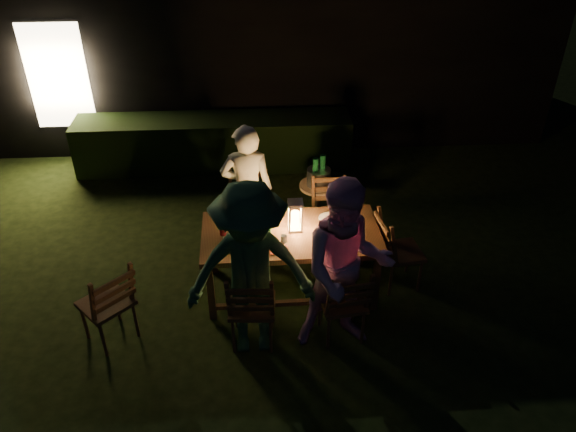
{
  "coord_description": "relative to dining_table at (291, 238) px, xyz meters",
  "views": [
    {
      "loc": [
        0.14,
        -4.2,
        4.27
      ],
      "look_at": [
        0.47,
        0.95,
        0.84
      ],
      "focal_mm": 35.0,
      "sensor_mm": 36.0,
      "label": 1
    }
  ],
  "objects": [
    {
      "name": "wineglass_a",
      "position": [
        -0.31,
        0.27,
        0.17
      ],
      "size": [
        0.06,
        0.06,
        0.18
      ],
      "primitive_type": null,
      "color": "#59070F",
      "rests_on": "dining_table"
    },
    {
      "name": "person_opp_right",
      "position": [
        0.47,
        -0.81,
        0.21
      ],
      "size": [
        0.92,
        0.73,
        1.87
      ],
      "primitive_type": "imported",
      "rotation": [
        0.0,
        0.0,
        0.02
      ],
      "color": "#E9A0D1",
      "rests_on": "ground"
    },
    {
      "name": "chair_near_right",
      "position": [
        0.47,
        -0.76,
        -0.42
      ],
      "size": [
        0.5,
        0.53,
        0.98
      ],
      "rotation": [
        0.0,
        0.0,
        0.14
      ],
      "color": "#532E1B",
      "rests_on": "ground"
    },
    {
      "name": "plate_far_right",
      "position": [
        0.45,
        0.23,
        0.09
      ],
      "size": [
        0.25,
        0.25,
        0.01
      ],
      "primitive_type": "cylinder",
      "color": "white",
      "rests_on": "dining_table"
    },
    {
      "name": "plate_near_left",
      "position": [
        -0.55,
        -0.23,
        0.09
      ],
      "size": [
        0.25,
        0.25,
        0.01
      ],
      "primitive_type": "cylinder",
      "color": "white",
      "rests_on": "dining_table"
    },
    {
      "name": "side_table",
      "position": [
        0.43,
        1.22,
        -0.14
      ],
      "size": [
        0.49,
        0.49,
        0.66
      ],
      "color": "#8C6546",
      "rests_on": "ground"
    },
    {
      "name": "person_opp_left",
      "position": [
        -0.43,
        -0.83,
        0.22
      ],
      "size": [
        1.23,
        0.72,
        1.89
      ],
      "primitive_type": "imported",
      "rotation": [
        0.0,
        0.0,
        0.02
      ],
      "color": "#2C5836",
      "rests_on": "ground"
    },
    {
      "name": "wineglass_d",
      "position": [
        0.62,
        0.19,
        0.17
      ],
      "size": [
        0.06,
        0.06,
        0.18
      ],
      "primitive_type": null,
      "color": "#59070F",
      "rests_on": "dining_table"
    },
    {
      "name": "bottle_bucket_a",
      "position": [
        0.38,
        1.18,
        0.1
      ],
      "size": [
        0.07,
        0.07,
        0.32
      ],
      "primitive_type": "cylinder",
      "color": "#0F471E",
      "rests_on": "side_table"
    },
    {
      "name": "plate_near_right",
      "position": [
        0.45,
        -0.21,
        0.09
      ],
      "size": [
        0.25,
        0.25,
        0.01
      ],
      "primitive_type": "cylinder",
      "color": "white",
      "rests_on": "dining_table"
    },
    {
      "name": "dining_table",
      "position": [
        0.0,
        0.0,
        0.0
      ],
      "size": [
        1.94,
        0.99,
        0.8
      ],
      "rotation": [
        0.0,
        0.0,
        0.02
      ],
      "color": "#532E1B",
      "rests_on": "ground"
    },
    {
      "name": "person_house_side",
      "position": [
        -0.47,
        0.81,
        0.13
      ],
      "size": [
        0.62,
        0.42,
        1.69
      ],
      "primitive_type": "imported",
      "rotation": [
        0.0,
        0.0,
        3.16
      ],
      "color": "#ECE8C9",
      "rests_on": "ground"
    },
    {
      "name": "plate_far_left",
      "position": [
        -0.55,
        0.21,
        0.09
      ],
      "size": [
        0.25,
        0.25,
        0.01
      ],
      "primitive_type": "cylinder",
      "color": "white",
      "rests_on": "dining_table"
    },
    {
      "name": "garden_envelope",
      "position": [
        -0.5,
        5.45,
        0.86
      ],
      "size": [
        40.0,
        40.0,
        3.2
      ],
      "color": "black",
      "rests_on": "ground"
    },
    {
      "name": "lantern",
      "position": [
        0.05,
        0.05,
        0.24
      ],
      "size": [
        0.16,
        0.16,
        0.35
      ],
      "color": "white",
      "rests_on": "dining_table"
    },
    {
      "name": "bottle_bucket_b",
      "position": [
        0.48,
        1.26,
        0.1
      ],
      "size": [
        0.07,
        0.07,
        0.32
      ],
      "primitive_type": "cylinder",
      "color": "#0F471E",
      "rests_on": "side_table"
    },
    {
      "name": "phone",
      "position": [
        -0.61,
        -0.31,
        0.08
      ],
      "size": [
        0.14,
        0.07,
        0.01
      ],
      "primitive_type": "cube",
      "color": "black",
      "rests_on": "dining_table"
    },
    {
      "name": "chair_end",
      "position": [
        1.23,
        0.02,
        -0.42
      ],
      "size": [
        0.53,
        0.5,
        1.0
      ],
      "rotation": [
        0.0,
        0.0,
        -1.44
      ],
      "color": "#532E1B",
      "rests_on": "ground"
    },
    {
      "name": "wineglass_e",
      "position": [
        -0.09,
        -0.3,
        0.17
      ],
      "size": [
        0.06,
        0.06,
        0.18
      ],
      "primitive_type": null,
      "color": "silver",
      "rests_on": "dining_table"
    },
    {
      "name": "napkin_left",
      "position": [
        -0.14,
        -0.32,
        0.08
      ],
      "size": [
        0.18,
        0.14,
        0.01
      ],
      "primitive_type": "cube",
      "color": "red",
      "rests_on": "dining_table"
    },
    {
      "name": "wineglass_b",
      "position": [
        -0.72,
        -0.13,
        0.17
      ],
      "size": [
        0.06,
        0.06,
        0.18
      ],
      "primitive_type": null,
      "color": "#59070F",
      "rests_on": "dining_table"
    },
    {
      "name": "chair_far_right",
      "position": [
        0.53,
        0.78,
        -0.43
      ],
      "size": [
        0.44,
        0.47,
        0.95
      ],
      "rotation": [
        0.0,
        0.0,
        3.18
      ],
      "color": "#532E1B",
      "rests_on": "ground"
    },
    {
      "name": "chair_far_left",
      "position": [
        -0.46,
        0.76,
        -0.4
      ],
      "size": [
        0.5,
        0.53,
        1.07
      ],
      "rotation": [
        0.0,
        0.0,
        3.09
      ],
      "color": "#532E1B",
      "rests_on": "ground"
    },
    {
      "name": "bottle_table",
      "position": [
        -0.25,
        -0.0,
        0.22
      ],
      "size": [
        0.07,
        0.07,
        0.28
      ],
      "primitive_type": "cylinder",
      "color": "#0F471E",
      "rests_on": "dining_table"
    },
    {
      "name": "ice_bucket",
      "position": [
        0.43,
        1.22,
        0.05
      ],
      "size": [
        0.3,
        0.3,
        0.22
      ],
      "primitive_type": "cylinder",
      "color": "#A5A8AD",
      "rests_on": "side_table"
    },
    {
      "name": "chair_spare",
      "position": [
        -1.87,
        -0.65,
        -0.41
      ],
      "size": [
        0.67,
        0.67,
        1.03
      ],
      "rotation": [
        0.0,
        0.0,
        0.75
      ],
      "color": "#532E1B",
      "rests_on": "ground"
    },
    {
      "name": "wineglass_c",
      "position": [
        0.31,
        -0.27,
        0.17
      ],
      "size": [
        0.06,
        0.06,
        0.18
      ],
      "primitive_type": null,
      "color": "#59070F",
      "rests_on": "dining_table"
    },
    {
      "name": "chair_near_left",
      "position": [
        -0.44,
        -0.78,
        -0.41
      ],
      "size": [
        0.48,
        0.51,
        1.01
      ],
      "rotation": [
        0.0,
        0.0,
        -0.07
      ],
      "color": "#532E1B",
      "rests_on": "ground"
    },
    {
      "name": "napkin_right",
      "position": [
        0.56,
        -0.29,
        0.08
      ],
      "size": [
        0.18,
        0.14,
        0.01
      ],
      "primitive_type": "cube",
      "color": "red",
      "rests_on": "dining_table"
    }
  ]
}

